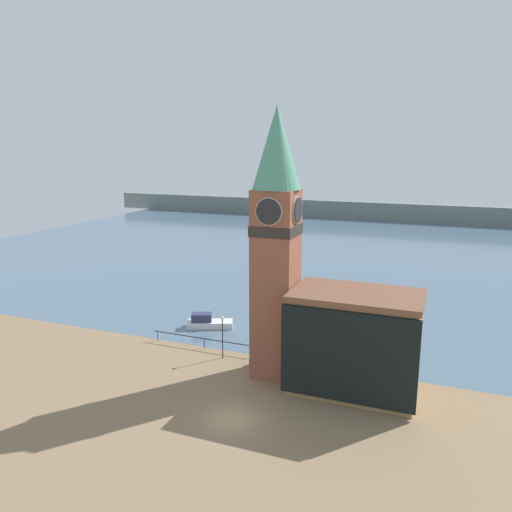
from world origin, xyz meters
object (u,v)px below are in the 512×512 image
Objects in this scene: mooring_bollard_near at (250,361)px; lamp_post at (222,329)px; clock_tower at (276,238)px; boat_near at (208,322)px; pier_building at (355,342)px.

lamp_post is (-3.12, 0.48, 2.64)m from mooring_bollard_near.
lamp_post is at bearing 171.24° from mooring_bollard_near.
clock_tower reaches higher than lamp_post.
clock_tower is at bearing -59.95° from boat_near.
mooring_bollard_near is 4.12m from lamp_post.
mooring_bollard_near is (8.43, -7.61, -0.25)m from boat_near.
clock_tower is 11.44m from lamp_post.
clock_tower is at bearing 175.56° from pier_building.
pier_building reaches higher than boat_near.
pier_building reaches higher than mooring_bollard_near.
mooring_bollard_near is at bearing 163.70° from clock_tower.
pier_building is at bearing -48.96° from boat_near.
pier_building is at bearing -7.81° from mooring_bollard_near.
mooring_bollard_near is at bearing -65.12° from boat_near.
clock_tower is 11.08m from pier_building.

